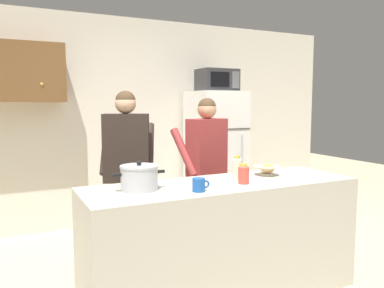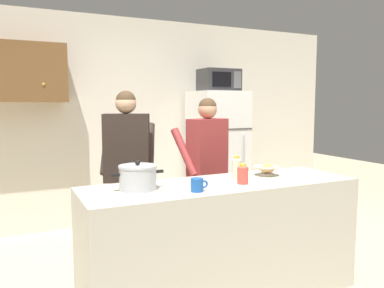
{
  "view_description": "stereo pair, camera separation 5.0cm",
  "coord_description": "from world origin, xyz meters",
  "px_view_note": "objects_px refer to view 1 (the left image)",
  "views": [
    {
      "loc": [
        -1.53,
        -2.55,
        1.54
      ],
      "look_at": [
        0.0,
        0.55,
        1.17
      ],
      "focal_mm": 36.26,
      "sensor_mm": 36.0,
      "label": 1
    },
    {
      "loc": [
        -1.49,
        -2.57,
        1.54
      ],
      "look_at": [
        0.0,
        0.55,
        1.17
      ],
      "focal_mm": 36.26,
      "sensor_mm": 36.0,
      "label": 2
    }
  ],
  "objects_px": {
    "person_by_sink": "(206,159)",
    "person_near_pot": "(127,157)",
    "refrigerator": "(216,156)",
    "bread_bowl": "(267,170)",
    "bottle_near_edge": "(244,174)",
    "bottle_mid_counter": "(237,168)",
    "coffee_mug": "(199,185)",
    "microwave": "(217,80)",
    "cooking_pot": "(139,178)"
  },
  "relations": [
    {
      "from": "microwave",
      "to": "bottle_mid_counter",
      "type": "distance_m",
      "value": 2.11
    },
    {
      "from": "microwave",
      "to": "bottle_near_edge",
      "type": "distance_m",
      "value": 2.27
    },
    {
      "from": "bottle_mid_counter",
      "to": "cooking_pot",
      "type": "bearing_deg",
      "value": -179.25
    },
    {
      "from": "person_by_sink",
      "to": "cooking_pot",
      "type": "bearing_deg",
      "value": -141.14
    },
    {
      "from": "microwave",
      "to": "cooking_pot",
      "type": "height_order",
      "value": "microwave"
    },
    {
      "from": "person_near_pot",
      "to": "person_by_sink",
      "type": "bearing_deg",
      "value": -9.17
    },
    {
      "from": "refrigerator",
      "to": "bottle_mid_counter",
      "type": "relative_size",
      "value": 8.64
    },
    {
      "from": "bread_bowl",
      "to": "refrigerator",
      "type": "bearing_deg",
      "value": 74.01
    },
    {
      "from": "person_by_sink",
      "to": "coffee_mug",
      "type": "bearing_deg",
      "value": -120.79
    },
    {
      "from": "refrigerator",
      "to": "cooking_pot",
      "type": "distance_m",
      "value": 2.45
    },
    {
      "from": "coffee_mug",
      "to": "bottle_mid_counter",
      "type": "xyz_separation_m",
      "value": [
        0.47,
        0.24,
        0.05
      ]
    },
    {
      "from": "refrigerator",
      "to": "cooking_pot",
      "type": "bearing_deg",
      "value": -132.62
    },
    {
      "from": "cooking_pot",
      "to": "bottle_near_edge",
      "type": "bearing_deg",
      "value": -10.76
    },
    {
      "from": "refrigerator",
      "to": "bread_bowl",
      "type": "relative_size",
      "value": 7.71
    },
    {
      "from": "bread_bowl",
      "to": "bottle_mid_counter",
      "type": "relative_size",
      "value": 1.12
    },
    {
      "from": "refrigerator",
      "to": "person_near_pot",
      "type": "xyz_separation_m",
      "value": [
        -1.48,
        -0.9,
        0.19
      ]
    },
    {
      "from": "person_by_sink",
      "to": "bread_bowl",
      "type": "relative_size",
      "value": 7.25
    },
    {
      "from": "microwave",
      "to": "person_near_pot",
      "type": "height_order",
      "value": "microwave"
    },
    {
      "from": "bottle_near_edge",
      "to": "bottle_mid_counter",
      "type": "height_order",
      "value": "bottle_mid_counter"
    },
    {
      "from": "microwave",
      "to": "bottle_mid_counter",
      "type": "xyz_separation_m",
      "value": [
        -0.83,
        -1.77,
        -0.81
      ]
    },
    {
      "from": "refrigerator",
      "to": "person_by_sink",
      "type": "relative_size",
      "value": 1.06
    },
    {
      "from": "coffee_mug",
      "to": "bread_bowl",
      "type": "xyz_separation_m",
      "value": [
        0.8,
        0.28,
        0.0
      ]
    },
    {
      "from": "bread_bowl",
      "to": "microwave",
      "type": "bearing_deg",
      "value": 73.82
    },
    {
      "from": "person_by_sink",
      "to": "bread_bowl",
      "type": "bearing_deg",
      "value": -74.81
    },
    {
      "from": "bottle_near_edge",
      "to": "bread_bowl",
      "type": "bearing_deg",
      "value": 28.0
    },
    {
      "from": "coffee_mug",
      "to": "person_by_sink",
      "type": "bearing_deg",
      "value": 59.21
    },
    {
      "from": "cooking_pot",
      "to": "bottle_mid_counter",
      "type": "bearing_deg",
      "value": 0.75
    },
    {
      "from": "cooking_pot",
      "to": "bread_bowl",
      "type": "xyz_separation_m",
      "value": [
        1.15,
        0.05,
        -0.04
      ]
    },
    {
      "from": "cooking_pot",
      "to": "bottle_near_edge",
      "type": "relative_size",
      "value": 2.46
    },
    {
      "from": "person_by_sink",
      "to": "bread_bowl",
      "type": "distance_m",
      "value": 0.75
    },
    {
      "from": "microwave",
      "to": "bread_bowl",
      "type": "bearing_deg",
      "value": -106.18
    },
    {
      "from": "person_by_sink",
      "to": "person_near_pot",
      "type": "bearing_deg",
      "value": 170.83
    },
    {
      "from": "microwave",
      "to": "person_by_sink",
      "type": "relative_size",
      "value": 0.3
    },
    {
      "from": "cooking_pot",
      "to": "microwave",
      "type": "bearing_deg",
      "value": 47.04
    },
    {
      "from": "person_by_sink",
      "to": "cooking_pot",
      "type": "distance_m",
      "value": 1.23
    },
    {
      "from": "bottle_mid_counter",
      "to": "person_near_pot",
      "type": "bearing_deg",
      "value": 126.44
    },
    {
      "from": "coffee_mug",
      "to": "bottle_mid_counter",
      "type": "relative_size",
      "value": 0.67
    },
    {
      "from": "microwave",
      "to": "person_by_sink",
      "type": "height_order",
      "value": "microwave"
    },
    {
      "from": "refrigerator",
      "to": "bottle_mid_counter",
      "type": "bearing_deg",
      "value": -114.73
    },
    {
      "from": "person_near_pot",
      "to": "person_by_sink",
      "type": "height_order",
      "value": "person_near_pot"
    },
    {
      "from": "microwave",
      "to": "bottle_mid_counter",
      "type": "height_order",
      "value": "microwave"
    },
    {
      "from": "bottle_near_edge",
      "to": "bottle_mid_counter",
      "type": "distance_m",
      "value": 0.17
    },
    {
      "from": "bottle_mid_counter",
      "to": "bottle_near_edge",
      "type": "bearing_deg",
      "value": -105.93
    },
    {
      "from": "microwave",
      "to": "person_by_sink",
      "type": "distance_m",
      "value": 1.49
    },
    {
      "from": "refrigerator",
      "to": "cooking_pot",
      "type": "height_order",
      "value": "refrigerator"
    },
    {
      "from": "bottle_near_edge",
      "to": "microwave",
      "type": "bearing_deg",
      "value": 65.71
    },
    {
      "from": "bread_bowl",
      "to": "coffee_mug",
      "type": "bearing_deg",
      "value": -160.67
    },
    {
      "from": "person_near_pot",
      "to": "person_by_sink",
      "type": "xyz_separation_m",
      "value": [
        0.78,
        -0.13,
        -0.05
      ]
    },
    {
      "from": "coffee_mug",
      "to": "bread_bowl",
      "type": "relative_size",
      "value": 0.6
    },
    {
      "from": "refrigerator",
      "to": "cooking_pot",
      "type": "relative_size",
      "value": 4.39
    }
  ]
}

